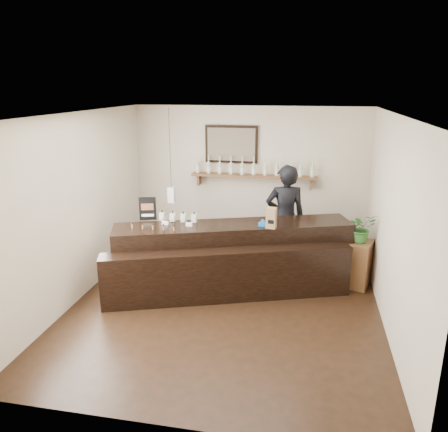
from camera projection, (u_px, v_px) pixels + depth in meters
name	position (u px, v px, depth m)	size (l,w,h in m)	color
ground	(225.00, 305.00, 6.56)	(5.00, 5.00, 0.00)	black
room_shell	(225.00, 195.00, 6.07)	(5.00, 5.00, 5.00)	beige
back_wall_decor	(241.00, 162.00, 8.31)	(2.66, 0.96, 1.69)	brown
counter	(232.00, 260.00, 6.94)	(3.79, 2.21, 1.23)	black
promo_sign	(148.00, 209.00, 7.07)	(0.27, 0.09, 0.38)	black
paper_bag	(271.00, 218.00, 6.67)	(0.16, 0.13, 0.33)	olive
tape_dispenser	(263.00, 224.00, 6.78)	(0.13, 0.06, 0.11)	#1967AF
side_cabinet	(358.00, 263.00, 7.12)	(0.52, 0.61, 0.75)	brown
potted_plant	(361.00, 228.00, 6.94)	(0.43, 0.37, 0.48)	#2B6428
shopkeeper	(285.00, 211.00, 7.57)	(0.78, 0.51, 2.13)	black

